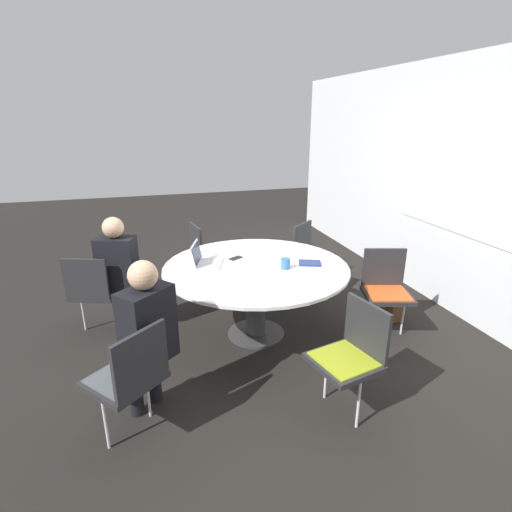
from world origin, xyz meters
The scene contains 16 objects.
ground_plane centered at (0.00, 0.00, 0.00)m, with size 16.00×16.00×0.00m, color black.
wall_back centered at (0.00, 2.28, 1.35)m, with size 8.00×0.07×2.70m.
conference_table centered at (0.00, 0.00, 0.62)m, with size 1.77×1.77×0.74m.
chair_0 centered at (-0.45, -1.52, 0.51)m, with size 0.54×0.55×0.85m.
chair_1 centered at (1.08, -1.17, 0.51)m, with size 0.60×0.61×0.85m.
chair_2 centered at (1.24, 0.35, 0.51)m, with size 0.52×0.51×0.85m.
chair_3 centered at (0.30, 1.26, 0.51)m, with size 0.53×0.54×0.85m.
chair_4 centered at (-0.87, 0.96, 0.51)m, with size 0.60×0.61×0.85m.
chair_5 centered at (-1.26, -0.28, 0.51)m, with size 0.50×0.49×0.85m.
person_0 centered at (-0.45, -1.27, 0.70)m, with size 0.34×0.41×1.20m.
person_1 centered at (0.86, -1.04, 0.70)m, with size 0.40×0.42×1.20m.
laptop centered at (-0.16, -0.47, 0.79)m, with size 0.39×0.35×0.21m.
spiral_notebook centered at (0.10, 0.51, 0.75)m, with size 0.21×0.25×0.02m.
coffee_cup centered at (0.14, 0.25, 0.79)m, with size 0.09×0.09×0.10m.
cell_phone centered at (-0.26, -0.14, 0.74)m, with size 0.13×0.16×0.01m.
handbag centered at (0.01, 1.53, 0.14)m, with size 0.36×0.16×0.28m.
Camera 1 is at (3.42, -0.99, 2.09)m, focal length 28.00 mm.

